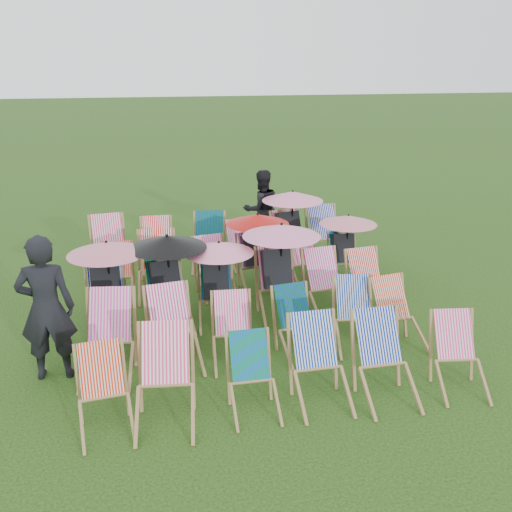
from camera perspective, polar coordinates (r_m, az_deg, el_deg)
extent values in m
plane|color=black|center=(8.62, -0.82, -6.47)|extent=(100.00, 100.00, 0.00)
cube|color=red|center=(6.45, -15.27, -10.84)|extent=(0.48, 0.38, 0.53)
cube|color=#FE3279|center=(6.42, -9.05, -9.52)|extent=(0.56, 0.43, 0.62)
cube|color=#0B743B|center=(6.53, -0.67, -9.90)|extent=(0.43, 0.32, 0.51)
cube|color=navy|center=(6.71, 5.83, -8.31)|extent=(0.50, 0.37, 0.59)
cube|color=#071F91|center=(6.89, 12.11, -7.83)|extent=(0.51, 0.38, 0.59)
cube|color=#F63187|center=(7.32, 19.18, -7.39)|extent=(0.49, 0.39, 0.54)
cube|color=#FF33B1|center=(7.43, -14.40, -5.69)|extent=(0.57, 0.45, 0.62)
cube|color=#D92B88|center=(7.49, -8.73, -5.25)|extent=(0.55, 0.44, 0.60)
cube|color=#FD3290|center=(7.49, -2.45, -5.68)|extent=(0.47, 0.36, 0.53)
cube|color=#095E24|center=(7.70, 3.69, -4.96)|extent=(0.49, 0.39, 0.53)
cube|color=navy|center=(8.00, 9.72, -4.04)|extent=(0.51, 0.41, 0.56)
cube|color=red|center=(8.09, 13.30, -4.04)|extent=(0.52, 0.42, 0.55)
cube|color=#070C9F|center=(8.51, -14.81, -2.81)|extent=(0.51, 0.39, 0.57)
cube|color=black|center=(8.46, -14.79, -2.94)|extent=(0.44, 0.45, 0.60)
sphere|color=tan|center=(8.45, -15.00, -0.71)|extent=(0.21, 0.21, 0.21)
cylinder|color=black|center=(8.33, -14.53, -1.32)|extent=(0.03, 0.03, 0.70)
cone|color=#D06A81|center=(8.23, -14.71, 0.78)|extent=(1.11, 1.11, 0.17)
cube|color=#0A7229|center=(8.52, -9.20, -2.26)|extent=(0.55, 0.44, 0.59)
cube|color=black|center=(8.48, -9.13, -2.39)|extent=(0.48, 0.49, 0.61)
sphere|color=tan|center=(8.46, -9.39, -0.12)|extent=(0.22, 0.22, 0.22)
cylinder|color=black|center=(8.36, -8.75, -0.71)|extent=(0.03, 0.03, 0.72)
cone|color=black|center=(8.25, -8.87, 1.44)|extent=(1.13, 1.13, 0.17)
cube|color=#0A6A29|center=(8.54, -4.04, -2.45)|extent=(0.47, 0.37, 0.53)
cube|color=black|center=(8.50, -4.03, -2.57)|extent=(0.40, 0.42, 0.56)
sphere|color=tan|center=(8.48, -4.10, -0.50)|extent=(0.20, 0.20, 0.20)
cylinder|color=black|center=(8.38, -3.68, -1.09)|extent=(0.03, 0.03, 0.65)
cone|color=pink|center=(8.28, -3.72, 0.84)|extent=(1.02, 1.02, 0.16)
cube|color=#D52A80|center=(8.78, 1.96, -1.15)|extent=(0.52, 0.38, 0.61)
cube|color=black|center=(8.74, 2.04, -1.28)|extent=(0.43, 0.44, 0.64)
sphere|color=tan|center=(8.72, 1.91, 1.03)|extent=(0.22, 0.22, 0.22)
cylinder|color=black|center=(8.62, 2.54, 0.41)|extent=(0.03, 0.03, 0.75)
cone|color=pink|center=(8.51, 2.57, 2.59)|extent=(1.18, 1.18, 0.18)
cube|color=#EB2FA2|center=(8.87, 6.61, -1.23)|extent=(0.54, 0.43, 0.59)
cube|color=red|center=(9.07, 10.79, -1.14)|extent=(0.51, 0.40, 0.57)
cube|color=red|center=(9.64, -13.77, -0.29)|extent=(0.49, 0.38, 0.54)
cube|color=red|center=(9.67, -9.91, 0.66)|extent=(0.55, 0.41, 0.63)
cube|color=#EC2F9B|center=(9.60, -4.61, 0.29)|extent=(0.53, 0.42, 0.56)
cube|color=#ED2FA2|center=(9.78, -0.32, 0.64)|extent=(0.49, 0.38, 0.55)
cube|color=black|center=(9.74, -0.24, 0.55)|extent=(0.42, 0.43, 0.58)
sphere|color=tan|center=(9.74, -0.40, 2.42)|extent=(0.20, 0.20, 0.20)
cylinder|color=black|center=(9.64, 0.15, 1.95)|extent=(0.03, 0.03, 0.68)
cone|color=#B00F0A|center=(9.55, 0.15, 3.72)|extent=(1.06, 1.06, 0.16)
cube|color=#EA2E82|center=(9.95, 4.58, 0.84)|extent=(0.50, 0.40, 0.54)
cube|color=#0A6A41|center=(10.15, 8.64, 0.86)|extent=(0.46, 0.36, 0.52)
cube|color=black|center=(10.11, 8.70, 0.78)|extent=(0.39, 0.40, 0.54)
sphere|color=tan|center=(10.11, 8.66, 2.46)|extent=(0.19, 0.19, 0.19)
cylinder|color=black|center=(10.02, 9.12, 2.01)|extent=(0.03, 0.03, 0.63)
cone|color=#D56D7E|center=(9.93, 9.21, 3.60)|extent=(0.99, 0.99, 0.15)
cube|color=#D92B6E|center=(10.76, -14.62, 2.28)|extent=(0.58, 0.46, 0.64)
cube|color=red|center=(10.73, -9.94, 2.28)|extent=(0.51, 0.38, 0.59)
cube|color=#096427|center=(10.81, -4.68, 2.77)|extent=(0.57, 0.46, 0.61)
cube|color=#FF33B2|center=(10.85, -1.80, 2.25)|extent=(0.47, 0.38, 0.51)
cube|color=#F4306D|center=(10.98, 3.12, 2.99)|extent=(0.56, 0.46, 0.60)
cube|color=black|center=(10.93, 3.23, 2.91)|extent=(0.49, 0.51, 0.63)
sphere|color=tan|center=(10.94, 3.03, 4.71)|extent=(0.22, 0.22, 0.22)
cylinder|color=black|center=(10.85, 3.65, 4.29)|extent=(0.03, 0.03, 0.73)
cone|color=pink|center=(10.77, 3.69, 6.01)|extent=(1.15, 1.15, 0.18)
cube|color=#071399|center=(11.21, 6.67, 3.42)|extent=(0.55, 0.42, 0.63)
imported|color=black|center=(7.26, -20.24, -4.94)|extent=(0.68, 0.46, 1.84)
imported|color=black|center=(11.65, 0.54, 4.70)|extent=(0.90, 0.77, 1.61)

